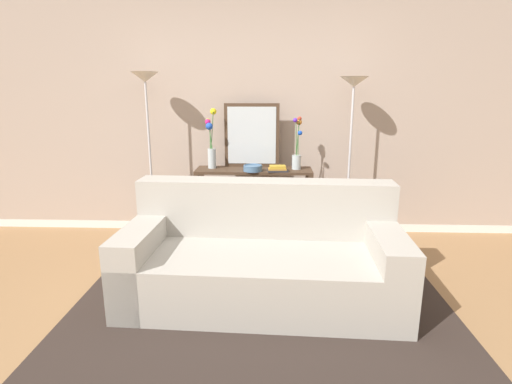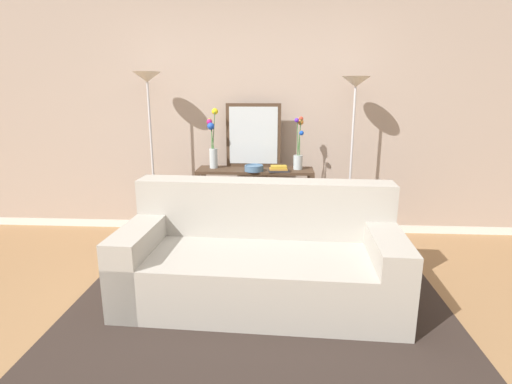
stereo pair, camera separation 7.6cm
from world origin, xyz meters
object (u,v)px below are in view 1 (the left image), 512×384
object	(u,v)px
floor_lamp_right	(352,115)
fruit_bowl	(253,168)
wall_mirror	(252,135)
console_table	(254,192)
vase_tall_flowers	(211,143)
book_stack	(278,169)
book_row_under_console	(225,234)
couch	(263,260)
vase_short_flowers	(297,151)
floor_lamp_left	(147,110)

from	to	relation	value
floor_lamp_right	fruit_bowl	world-z (taller)	floor_lamp_right
wall_mirror	fruit_bowl	xyz separation A→B (m)	(0.02, -0.25, -0.30)
console_table	wall_mirror	world-z (taller)	wall_mirror
vase_tall_flowers	book_stack	size ratio (longest dim) A/B	2.89
console_table	wall_mirror	xyz separation A→B (m)	(-0.03, 0.15, 0.58)
book_stack	book_row_under_console	world-z (taller)	book_stack
couch	wall_mirror	size ratio (longest dim) A/B	3.15
vase_short_flowers	fruit_bowl	bearing A→B (deg)	-164.34
floor_lamp_left	wall_mirror	distance (m)	1.11
floor_lamp_right	couch	bearing A→B (deg)	-125.51
console_table	floor_lamp_right	size ratio (longest dim) A/B	0.71
fruit_bowl	vase_tall_flowers	bearing A→B (deg)	162.27
console_table	fruit_bowl	xyz separation A→B (m)	(-0.01, -0.11, 0.28)
book_row_under_console	vase_short_flowers	bearing A→B (deg)	1.44
wall_mirror	console_table	bearing A→B (deg)	-78.98
floor_lamp_right	vase_short_flowers	world-z (taller)	floor_lamp_right
vase_short_flowers	couch	bearing A→B (deg)	-104.48
floor_lamp_right	book_stack	bearing A→B (deg)	-173.61
couch	floor_lamp_right	world-z (taller)	floor_lamp_right
floor_lamp_right	wall_mirror	bearing A→B (deg)	169.90
floor_lamp_left	wall_mirror	bearing A→B (deg)	9.70
book_row_under_console	fruit_bowl	bearing A→B (deg)	-19.29
couch	floor_lamp_right	xyz separation A→B (m)	(0.86, 1.21, 1.05)
vase_tall_flowers	fruit_bowl	bearing A→B (deg)	-17.73
console_table	book_row_under_console	distance (m)	0.58
wall_mirror	vase_short_flowers	world-z (taller)	wall_mirror
book_stack	console_table	bearing A→B (deg)	154.61
console_table	book_row_under_console	bearing A→B (deg)	-180.00
vase_tall_flowers	book_stack	xyz separation A→B (m)	(0.70, -0.15, -0.24)
wall_mirror	vase_short_flowers	bearing A→B (deg)	-14.88
wall_mirror	book_stack	distance (m)	0.49
wall_mirror	vase_tall_flowers	size ratio (longest dim) A/B	1.08
couch	console_table	distance (m)	1.27
couch	book_stack	size ratio (longest dim) A/B	9.80
couch	book_row_under_console	xyz separation A→B (m)	(-0.44, 1.25, -0.25)
couch	vase_tall_flowers	distance (m)	1.59
floor_lamp_left	vase_short_flowers	distance (m)	1.59
floor_lamp_right	book_row_under_console	distance (m)	1.84
couch	wall_mirror	xyz separation A→B (m)	(-0.15, 1.39, 0.81)
fruit_bowl	book_stack	distance (m)	0.25
floor_lamp_right	vase_short_flowers	bearing A→B (deg)	174.29
floor_lamp_left	fruit_bowl	distance (m)	1.23
console_table	couch	bearing A→B (deg)	-84.34
vase_short_flowers	book_stack	bearing A→B (deg)	-146.06
couch	console_table	size ratio (longest dim) A/B	1.74
console_table	fruit_bowl	world-z (taller)	fruit_bowl
floor_lamp_right	book_stack	xyz separation A→B (m)	(-0.74, -0.08, -0.54)
vase_tall_flowers	fruit_bowl	distance (m)	0.52
console_table	vase_tall_flowers	bearing A→B (deg)	175.75
console_table	floor_lamp_left	xyz separation A→B (m)	(-1.09, -0.03, 0.85)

